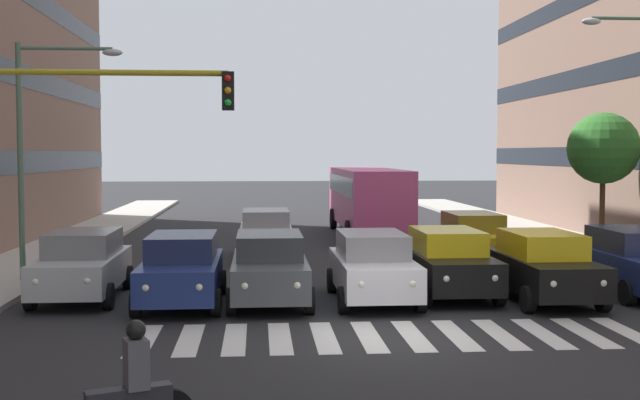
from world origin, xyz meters
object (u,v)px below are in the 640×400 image
at_px(car_3, 373,266).
at_px(car_6, 83,264).
at_px(car_5, 182,269).
at_px(motorcycle_with_rider, 131,391).
at_px(car_1, 543,266).
at_px(street_tree_2, 603,149).
at_px(car_0, 635,261).
at_px(car_4, 269,267).
at_px(car_row2_1, 474,238).
at_px(car_row2_0, 266,234).
at_px(bus_behind_traffic, 368,194).
at_px(traffic_light_gantry, 53,150).
at_px(street_lamp_right, 38,134).
at_px(car_2, 448,262).

distance_m(car_3, car_6, 7.37).
relative_size(car_5, motorcycle_with_rider, 2.74).
relative_size(car_1, street_tree_2, 0.88).
xyz_separation_m(car_0, car_5, (11.71, 0.52, 0.00)).
bearing_deg(car_1, car_4, -2.13).
height_order(car_0, car_4, same).
bearing_deg(car_1, car_row2_1, -90.03).
bearing_deg(motorcycle_with_rider, car_row2_0, -96.20).
relative_size(car_row2_1, bus_behind_traffic, 0.42).
bearing_deg(traffic_light_gantry, motorcycle_with_rider, 112.22).
distance_m(car_0, car_3, 7.01).
bearing_deg(car_3, street_tree_2, -137.60).
distance_m(car_row2_0, street_tree_2, 12.87).
bearing_deg(car_row2_0, street_tree_2, -176.21).
height_order(car_4, street_lamp_right, street_lamp_right).
xyz_separation_m(motorcycle_with_rider, street_lamp_right, (4.44, -12.53, 3.59)).
bearing_deg(traffic_light_gantry, car_row2_1, -138.81).
bearing_deg(car_row2_1, car_0, 115.04).
bearing_deg(car_0, motorcycle_with_rider, 40.60).
bearing_deg(car_6, motorcycle_with_rider, 105.23).
height_order(car_0, car_3, same).
xyz_separation_m(car_4, car_row2_0, (0.00, -8.21, 0.00)).
bearing_deg(car_2, motorcycle_with_rider, 56.86).
height_order(traffic_light_gantry, street_tree_2, traffic_light_gantry).
bearing_deg(car_3, bus_behind_traffic, -97.39).
height_order(car_1, street_lamp_right, street_lamp_right).
relative_size(car_2, car_3, 1.00).
xyz_separation_m(car_1, car_4, (6.86, -0.26, 0.00)).
bearing_deg(motorcycle_with_rider, street_lamp_right, -70.49).
height_order(car_0, car_row2_0, same).
bearing_deg(motorcycle_with_rider, bus_behind_traffic, -104.50).
xyz_separation_m(car_4, motorcycle_with_rider, (1.92, 9.41, -0.24)).
relative_size(car_0, car_1, 1.00).
distance_m(car_1, car_6, 11.65).
xyz_separation_m(car_4, traffic_light_gantry, (4.32, 3.53, 2.88)).
xyz_separation_m(car_0, car_2, (4.93, -0.21, 0.00)).
distance_m(bus_behind_traffic, street_tree_2, 10.66).
bearing_deg(traffic_light_gantry, car_row2_0, -110.18).
height_order(car_3, traffic_light_gantry, traffic_light_gantry).
distance_m(car_6, car_row2_0, 8.68).
xyz_separation_m(car_row2_1, street_tree_2, (-5.62, -2.78, 2.99)).
bearing_deg(car_1, car_6, -5.83).
bearing_deg(car_3, car_0, -176.30).
bearing_deg(car_1, bus_behind_traffic, -82.25).
bearing_deg(car_4, street_lamp_right, -26.14).
xyz_separation_m(car_row2_1, motorcycle_with_rider, (8.78, 15.66, -0.24)).
bearing_deg(car_row2_1, street_lamp_right, 13.34).
height_order(car_4, traffic_light_gantry, traffic_light_gantry).
height_order(car_row2_1, bus_behind_traffic, bus_behind_traffic).
distance_m(car_0, car_row2_1, 6.41).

